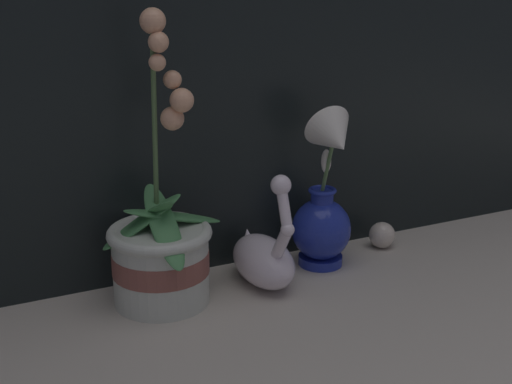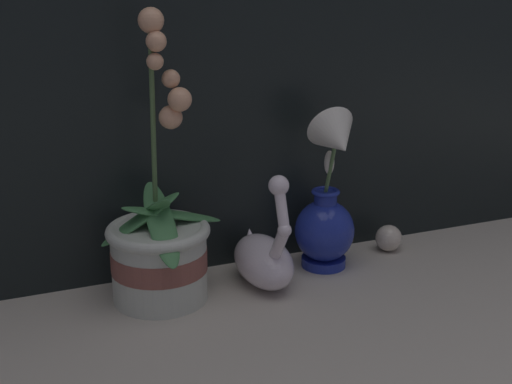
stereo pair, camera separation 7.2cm
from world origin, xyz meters
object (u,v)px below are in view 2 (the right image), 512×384
object	(u,v)px
orchid_potted_plant	(159,247)
blue_vase	(327,210)
glass_sphere	(389,238)
swan_figurine	(264,257)

from	to	relation	value
orchid_potted_plant	blue_vase	distance (m)	0.32
blue_vase	glass_sphere	size ratio (longest dim) A/B	5.89
orchid_potted_plant	blue_vase	bearing A→B (deg)	1.53
swan_figurine	blue_vase	xyz separation A→B (m)	(0.13, 0.02, 0.06)
orchid_potted_plant	glass_sphere	world-z (taller)	orchid_potted_plant
swan_figurine	glass_sphere	bearing A→B (deg)	9.40
swan_figurine	glass_sphere	distance (m)	0.29
swan_figurine	blue_vase	bearing A→B (deg)	9.03
swan_figurine	blue_vase	distance (m)	0.15
orchid_potted_plant	glass_sphere	size ratio (longest dim) A/B	9.20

